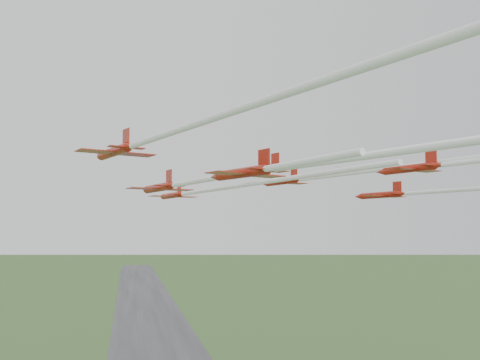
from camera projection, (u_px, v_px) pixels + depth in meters
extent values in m
cube|color=#2E2E30|center=(151.00, 323.00, 271.13)|extent=(38.00, 900.00, 0.04)
cylinder|color=#AB1F10|center=(172.00, 195.00, 98.83)|extent=(3.47, 8.30, 1.08)
cone|color=#AB1F10|center=(162.00, 197.00, 103.24)|extent=(1.55, 2.01, 1.08)
cone|color=#AB1F10|center=(181.00, 194.00, 94.68)|extent=(1.28, 1.41, 0.98)
ellipsoid|color=black|center=(168.00, 194.00, 100.58)|extent=(0.67, 1.01, 0.31)
cube|color=#AB1F10|center=(173.00, 197.00, 98.12)|extent=(9.01, 4.97, 0.10)
cube|color=#AB1F10|center=(179.00, 194.00, 95.49)|extent=(4.10, 2.28, 0.08)
cube|color=#AB1F10|center=(179.00, 188.00, 95.76)|extent=(0.61, 1.72, 1.96)
cylinder|color=white|center=(257.00, 183.00, 71.70)|extent=(15.66, 49.53, 0.59)
cylinder|color=#AB1F10|center=(158.00, 188.00, 80.70)|extent=(4.14, 9.35, 1.22)
cone|color=#AB1F10|center=(145.00, 190.00, 85.62)|extent=(1.79, 2.28, 1.22)
cone|color=#AB1F10|center=(172.00, 185.00, 76.06)|extent=(1.48, 1.62, 1.11)
ellipsoid|color=black|center=(153.00, 186.00, 82.65)|extent=(0.78, 1.15, 0.36)
cube|color=#AB1F10|center=(160.00, 189.00, 79.91)|extent=(10.19, 5.83, 0.11)
cube|color=#AB1F10|center=(169.00, 186.00, 76.97)|extent=(4.64, 2.67, 0.09)
cube|color=#AB1F10|center=(169.00, 177.00, 77.28)|extent=(0.74, 1.93, 2.22)
cylinder|color=white|center=(242.00, 173.00, 59.17)|extent=(12.66, 36.32, 0.67)
cylinder|color=#AB1F10|center=(281.00, 182.00, 95.28)|extent=(4.00, 8.41, 1.11)
cone|color=#AB1F10|center=(265.00, 184.00, 99.65)|extent=(1.67, 2.08, 1.11)
cone|color=#AB1F10|center=(298.00, 180.00, 91.16)|extent=(1.36, 1.48, 1.01)
ellipsoid|color=black|center=(275.00, 180.00, 97.01)|extent=(0.73, 1.04, 0.32)
cube|color=#AB1F10|center=(284.00, 183.00, 94.58)|extent=(9.22, 5.52, 0.10)
cube|color=#AB1F10|center=(295.00, 180.00, 91.97)|extent=(4.20, 2.53, 0.08)
cube|color=#AB1F10|center=(294.00, 174.00, 92.24)|extent=(0.72, 1.74, 2.01)
cylinder|color=white|center=(380.00, 170.00, 75.45)|extent=(13.05, 34.11, 0.60)
cylinder|color=#AB1F10|center=(114.00, 152.00, 62.72)|extent=(4.23, 8.50, 1.12)
cone|color=#AB1F10|center=(99.00, 157.00, 67.10)|extent=(1.72, 2.12, 1.12)
cone|color=#AB1F10|center=(130.00, 146.00, 58.60)|extent=(1.40, 1.52, 1.02)
ellipsoid|color=black|center=(108.00, 150.00, 64.46)|extent=(0.76, 1.06, 0.33)
cube|color=#AB1F10|center=(116.00, 153.00, 62.02)|extent=(9.35, 5.77, 0.10)
cube|color=#AB1F10|center=(126.00, 147.00, 59.40)|extent=(4.26, 2.64, 0.08)
cube|color=#AB1F10|center=(126.00, 138.00, 59.68)|extent=(0.77, 1.75, 2.04)
cylinder|color=white|center=(234.00, 111.00, 40.94)|extent=(15.70, 38.68, 0.61)
cylinder|color=#AB1F10|center=(260.00, 169.00, 75.13)|extent=(4.13, 7.39, 0.99)
cone|color=#AB1F10|center=(240.00, 172.00, 78.85)|extent=(1.59, 1.89, 0.99)
cone|color=#AB1F10|center=(280.00, 166.00, 71.63)|extent=(1.28, 1.36, 0.90)
ellipsoid|color=black|center=(252.00, 168.00, 76.61)|extent=(0.71, 0.94, 0.29)
cube|color=#AB1F10|center=(263.00, 170.00, 74.53)|extent=(8.21, 5.48, 0.09)
cube|color=#AB1F10|center=(276.00, 167.00, 72.32)|extent=(3.74, 2.50, 0.07)
cube|color=#AB1F10|center=(275.00, 160.00, 72.55)|extent=(0.77, 1.51, 1.81)
cylinder|color=white|center=(400.00, 149.00, 56.33)|extent=(16.20, 34.11, 0.54)
cylinder|color=#AB1F10|center=(380.00, 195.00, 85.55)|extent=(3.93, 7.61, 1.01)
cone|color=#AB1F10|center=(358.00, 197.00, 89.45)|extent=(1.57, 1.92, 1.01)
cone|color=#AB1F10|center=(403.00, 194.00, 81.89)|extent=(1.27, 1.37, 0.92)
ellipsoid|color=black|center=(371.00, 193.00, 87.10)|extent=(0.69, 0.96, 0.29)
cube|color=#AB1F10|center=(384.00, 196.00, 84.93)|extent=(8.40, 5.31, 0.09)
cube|color=#AB1F10|center=(398.00, 194.00, 82.60)|extent=(3.82, 2.43, 0.07)
cube|color=#AB1F10|center=(397.00, 187.00, 82.85)|extent=(0.72, 1.57, 1.84)
cylinder|color=#AB1F10|center=(242.00, 173.00, 58.75)|extent=(4.76, 8.51, 1.14)
cone|color=#AB1F10|center=(215.00, 177.00, 63.03)|extent=(1.83, 2.18, 1.14)
cone|color=#AB1F10|center=(271.00, 169.00, 54.73)|extent=(1.47, 1.57, 1.04)
ellipsoid|color=black|center=(231.00, 171.00, 60.45)|extent=(0.81, 1.08, 0.33)
cube|color=#AB1F10|center=(247.00, 175.00, 58.07)|extent=(9.44, 6.31, 0.10)
cube|color=#AB1F10|center=(265.00, 170.00, 55.52)|extent=(4.30, 2.88, 0.08)
cube|color=#AB1F10|center=(264.00, 159.00, 55.79)|extent=(0.88, 1.74, 2.08)
cylinder|color=#AB1F10|center=(409.00, 169.00, 70.55)|extent=(3.87, 7.92, 1.05)
cone|color=#AB1F10|center=(381.00, 172.00, 74.64)|extent=(1.59, 1.97, 1.05)
cone|color=#AB1F10|center=(439.00, 165.00, 66.69)|extent=(1.30, 1.41, 0.95)
ellipsoid|color=black|center=(397.00, 167.00, 72.17)|extent=(0.70, 0.99, 0.30)
cube|color=#AB1F10|center=(414.00, 170.00, 69.89)|extent=(8.69, 5.31, 0.10)
cube|color=#AB1F10|center=(433.00, 166.00, 67.45)|extent=(3.96, 2.43, 0.08)
cube|color=#AB1F10|center=(431.00, 158.00, 67.70)|extent=(0.70, 1.63, 1.90)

